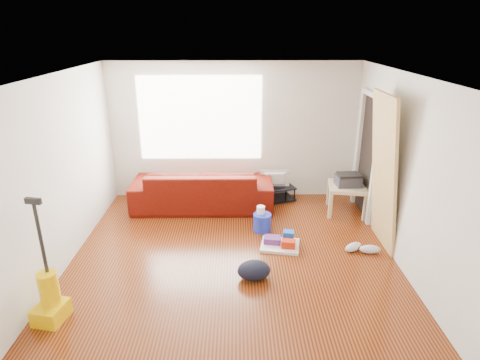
{
  "coord_description": "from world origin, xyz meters",
  "views": [
    {
      "loc": [
        0.05,
        -4.65,
        3.04
      ],
      "look_at": [
        0.1,
        0.6,
        1.03
      ],
      "focal_mm": 30.0,
      "sensor_mm": 36.0,
      "label": 1
    }
  ],
  "objects_px": {
    "bucket": "(262,230)",
    "cleaning_tray": "(281,243)",
    "tv_stand": "(275,193)",
    "backpack": "(254,278)",
    "sofa": "(203,207)",
    "vacuum": "(50,298)",
    "side_table": "(347,190)"
  },
  "relations": [
    {
      "from": "bucket",
      "to": "cleaning_tray",
      "type": "relative_size",
      "value": 0.46
    },
    {
      "from": "cleaning_tray",
      "to": "bucket",
      "type": "bearing_deg",
      "value": 116.65
    },
    {
      "from": "tv_stand",
      "to": "backpack",
      "type": "distance_m",
      "value": 2.54
    },
    {
      "from": "cleaning_tray",
      "to": "backpack",
      "type": "distance_m",
      "value": 0.91
    },
    {
      "from": "bucket",
      "to": "backpack",
      "type": "distance_m",
      "value": 1.31
    },
    {
      "from": "cleaning_tray",
      "to": "backpack",
      "type": "relative_size",
      "value": 1.45
    },
    {
      "from": "cleaning_tray",
      "to": "backpack",
      "type": "xyz_separation_m",
      "value": [
        -0.43,
        -0.8,
        -0.06
      ]
    },
    {
      "from": "sofa",
      "to": "tv_stand",
      "type": "relative_size",
      "value": 3.05
    },
    {
      "from": "tv_stand",
      "to": "vacuum",
      "type": "bearing_deg",
      "value": -149.92
    },
    {
      "from": "sofa",
      "to": "tv_stand",
      "type": "xyz_separation_m",
      "value": [
        1.31,
        0.27,
        0.14
      ]
    },
    {
      "from": "sofa",
      "to": "backpack",
      "type": "distance_m",
      "value": 2.36
    },
    {
      "from": "sofa",
      "to": "tv_stand",
      "type": "bearing_deg",
      "value": -168.36
    },
    {
      "from": "side_table",
      "to": "cleaning_tray",
      "type": "bearing_deg",
      "value": -137.13
    },
    {
      "from": "tv_stand",
      "to": "side_table",
      "type": "relative_size",
      "value": 1.13
    },
    {
      "from": "sofa",
      "to": "side_table",
      "type": "bearing_deg",
      "value": 174.07
    },
    {
      "from": "tv_stand",
      "to": "bucket",
      "type": "bearing_deg",
      "value": -123.66
    },
    {
      "from": "tv_stand",
      "to": "cleaning_tray",
      "type": "height_order",
      "value": "tv_stand"
    },
    {
      "from": "side_table",
      "to": "backpack",
      "type": "height_order",
      "value": "side_table"
    },
    {
      "from": "tv_stand",
      "to": "bucket",
      "type": "height_order",
      "value": "tv_stand"
    },
    {
      "from": "side_table",
      "to": "vacuum",
      "type": "height_order",
      "value": "vacuum"
    },
    {
      "from": "sofa",
      "to": "side_table",
      "type": "xyz_separation_m",
      "value": [
        2.5,
        -0.26,
        0.43
      ]
    },
    {
      "from": "sofa",
      "to": "bucket",
      "type": "height_order",
      "value": "sofa"
    },
    {
      "from": "cleaning_tray",
      "to": "vacuum",
      "type": "height_order",
      "value": "vacuum"
    },
    {
      "from": "sofa",
      "to": "backpack",
      "type": "xyz_separation_m",
      "value": [
        0.82,
        -2.22,
        0.0
      ]
    },
    {
      "from": "tv_stand",
      "to": "cleaning_tray",
      "type": "xyz_separation_m",
      "value": [
        -0.05,
        -1.69,
        -0.08
      ]
    },
    {
      "from": "backpack",
      "to": "sofa",
      "type": "bearing_deg",
      "value": 103.38
    },
    {
      "from": "side_table",
      "to": "vacuum",
      "type": "relative_size",
      "value": 0.5
    },
    {
      "from": "tv_stand",
      "to": "bucket",
      "type": "relative_size",
      "value": 2.81
    },
    {
      "from": "sofa",
      "to": "bucket",
      "type": "xyz_separation_m",
      "value": [
        1.01,
        -0.92,
        0.0
      ]
    },
    {
      "from": "bucket",
      "to": "backpack",
      "type": "height_order",
      "value": "bucket"
    },
    {
      "from": "backpack",
      "to": "vacuum",
      "type": "height_order",
      "value": "vacuum"
    },
    {
      "from": "bucket",
      "to": "sofa",
      "type": "bearing_deg",
      "value": 137.7
    }
  ]
}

